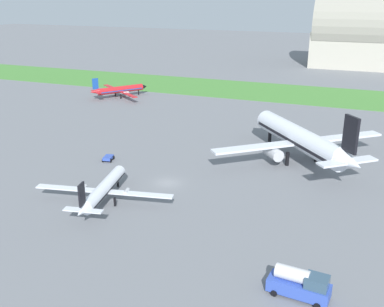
% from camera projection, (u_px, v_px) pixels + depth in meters
% --- Properties ---
extents(ground_plane, '(600.00, 600.00, 0.00)m').
position_uv_depth(ground_plane, '(167.00, 183.00, 76.55)').
color(ground_plane, slate).
extents(grass_taxiway_strip, '(360.00, 28.00, 0.08)m').
position_uv_depth(grass_taxiway_strip, '(268.00, 92.00, 145.31)').
color(grass_taxiway_strip, '#478438').
rests_on(grass_taxiway_strip, ground_plane).
extents(airplane_taxiing_turboprop, '(18.47, 16.32, 6.54)m').
position_uv_depth(airplane_taxiing_turboprop, '(120.00, 90.00, 137.01)').
color(airplane_taxiing_turboprop, red).
rests_on(airplane_taxiing_turboprop, ground_plane).
extents(airplane_foreground_turboprop, '(21.49, 18.49, 6.48)m').
position_uv_depth(airplane_foreground_turboprop, '(103.00, 189.00, 68.44)').
color(airplane_foreground_turboprop, silver).
rests_on(airplane_foreground_turboprop, ground_plane).
extents(airplane_midfield_jet, '(28.53, 29.21, 12.44)m').
position_uv_depth(airplane_midfield_jet, '(300.00, 139.00, 84.70)').
color(airplane_midfield_jet, silver).
rests_on(airplane_midfield_jet, ground_plane).
extents(baggage_cart_near_gate, '(2.23, 2.71, 0.90)m').
position_uv_depth(baggage_cart_near_gate, '(108.00, 158.00, 86.34)').
color(baggage_cart_near_gate, '#334FB2').
rests_on(baggage_cart_near_gate, ground_plane).
extents(fuel_truck_midfield, '(6.71, 3.18, 3.29)m').
position_uv_depth(fuel_truck_midfield, '(300.00, 284.00, 47.66)').
color(fuel_truck_midfield, '#334FB2').
rests_on(fuel_truck_midfield, ground_plane).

